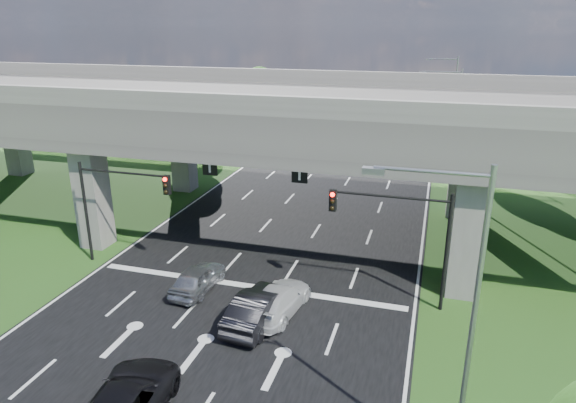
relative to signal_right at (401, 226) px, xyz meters
The scene contains 19 objects.
ground 9.71m from the signal_right, 153.26° to the right, with size 160.00×160.00×0.00m, color #294A17.
road 10.74m from the signal_right, 142.25° to the left, with size 18.00×120.00×0.03m, color black.
overpass 11.84m from the signal_right, 134.16° to the left, with size 80.00×15.00×10.00m.
warehouse 45.97m from the signal_right, 137.44° to the left, with size 20.00×10.00×4.00m, color #9E9E99.
signal_right is the anchor object (origin of this frame).
signal_left 15.65m from the signal_right, behind, with size 5.76×0.54×6.00m.
streetlight_near 10.33m from the signal_right, 77.12° to the right, with size 3.38×0.25×10.00m.
streetlight_far 20.25m from the signal_right, 83.53° to the left, with size 3.38×0.25×10.00m.
streetlight_beyond 36.17m from the signal_right, 86.39° to the left, with size 3.38×0.25×10.00m.
tree_left_near 31.01m from the signal_right, 134.63° to the left, with size 4.50×4.50×7.80m.
tree_left_mid 38.96m from the signal_right, 129.50° to the left, with size 3.91×3.90×6.76m.
tree_left_far 43.37m from the signal_right, 118.63° to the left, with size 4.80×4.80×8.32m.
tree_right_near 24.62m from the signal_right, 77.76° to the left, with size 4.20×4.20×7.28m.
tree_right_mid 33.10m from the signal_right, 75.62° to the left, with size 3.91×3.90×6.76m.
tree_right_far 40.29m from the signal_right, 83.99° to the left, with size 4.50×4.50×7.80m.
car_silver 10.78m from the signal_right, behind, with size 1.65×4.10×1.40m, color #A4A7AC.
car_dark 7.80m from the signal_right, 148.91° to the right, with size 1.69×4.84×1.59m, color black.
car_white 6.88m from the signal_right, 154.75° to the right, with size 1.96×4.82×1.40m, color #BABABA.
car_trailing 14.12m from the signal_right, 127.62° to the right, with size 2.50×5.43×1.51m, color black.
Camera 1 is at (9.04, -19.34, 13.34)m, focal length 32.00 mm.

